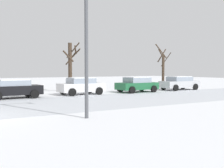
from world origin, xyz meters
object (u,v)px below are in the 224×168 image
object	(u,v)px
street_lamp	(93,36)
parked_car_black	(14,89)
parked_car_silver	(179,83)
parked_car_white	(81,86)
parked_car_green	(137,84)

from	to	relation	value
street_lamp	parked_car_black	bearing A→B (deg)	97.15
street_lamp	parked_car_silver	world-z (taller)	street_lamp
parked_car_white	parked_car_green	bearing A→B (deg)	-3.72
parked_car_green	parked_car_silver	distance (m)	5.58
street_lamp	parked_car_green	bearing A→B (deg)	46.34
street_lamp	parked_car_silver	distance (m)	18.87
parked_car_black	parked_car_silver	xyz separation A→B (m)	(16.75, 0.02, 0.01)
parked_car_white	parked_car_silver	xyz separation A→B (m)	(11.17, -0.21, -0.01)
parked_car_green	street_lamp	bearing A→B (deg)	-133.66
street_lamp	parked_car_white	size ratio (longest dim) A/B	1.51
street_lamp	parked_car_green	size ratio (longest dim) A/B	1.48
street_lamp	parked_car_black	size ratio (longest dim) A/B	1.45
parked_car_black	parked_car_green	size ratio (longest dim) A/B	1.02
street_lamp	parked_car_white	distance (m)	11.86
street_lamp	parked_car_green	distance (m)	14.56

